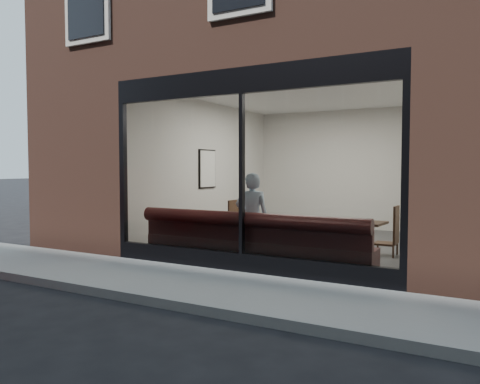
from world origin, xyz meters
The scene contains 21 objects.
ground centered at (0.00, 0.00, 0.00)m, with size 120.00×120.00×0.00m, color black.
sidewalk_near centered at (0.00, 1.00, 0.01)m, with size 40.00×2.00×0.01m, color gray.
kerb_near centered at (0.00, -0.05, 0.06)m, with size 40.00×0.10×0.12m, color gray.
host_building_pier_left centered at (-3.75, 8.00, 1.60)m, with size 2.50×12.00×3.20m, color brown.
host_building_backfill centered at (0.00, 11.00, 1.60)m, with size 5.00×6.00×3.20m, color brown.
cafe_floor centered at (0.00, 5.00, 0.02)m, with size 6.00×6.00×0.00m, color #2D2D30.
cafe_ceiling centered at (0.00, 5.00, 3.19)m, with size 6.00×6.00×0.00m, color white.
cafe_wall_back centered at (0.00, 7.99, 1.60)m, with size 5.00×5.00×0.00m, color silver.
cafe_wall_left centered at (-2.49, 5.00, 1.60)m, with size 6.00×6.00×0.00m, color silver.
cafe_wall_right centered at (2.49, 5.00, 1.60)m, with size 6.00×6.00×0.00m, color silver.
storefront_kick centered at (0.00, 2.05, 0.15)m, with size 5.00×0.10×0.30m, color black.
storefront_header centered at (0.00, 2.05, 3.00)m, with size 5.00×0.10×0.40m, color black.
storefront_mullion centered at (0.00, 2.05, 1.55)m, with size 0.06×0.10×2.50m, color black.
storefront_glass centered at (0.00, 2.02, 1.55)m, with size 4.80×4.80×0.00m, color white.
banquette centered at (0.00, 2.45, 0.23)m, with size 4.00×0.55×0.45m, color #3A1516.
person centered at (-0.14, 2.67, 0.78)m, with size 0.57×0.38×1.57m, color #ABC8E3.
cafe_table_left centered at (-1.59, 3.00, 0.74)m, with size 0.65×0.65×0.04m, color black.
cafe_table_right centered at (1.62, 3.33, 0.74)m, with size 0.60×0.60×0.04m, color black.
cafe_chair_left centered at (-1.67, 4.46, 0.24)m, with size 0.46×0.46×0.04m, color black.
cafe_chair_right centered at (1.72, 4.47, 0.24)m, with size 0.38×0.38×0.04m, color black.
wall_poster centered at (-2.45, 4.90, 1.62)m, with size 0.02×0.63×0.85m, color white.
Camera 1 is at (3.48, -4.39, 1.65)m, focal length 35.00 mm.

